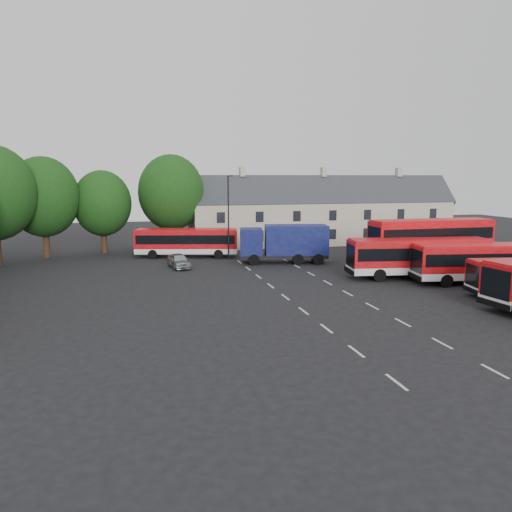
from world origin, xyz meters
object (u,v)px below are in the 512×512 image
Objects in this scene: box_truck at (285,242)px; silver_car at (179,261)px; bus_dd_south at (431,242)px; lamppost at (229,215)px.

silver_car is at bearing -167.52° from box_truck.
box_truck is 2.25× the size of silver_car.
silver_car is at bearing 161.89° from bus_dd_south.
box_truck is 1.04× the size of lamppost.
bus_dd_south is 20.61m from lamppost.
box_truck is at bearing -7.71° from silver_car.
lamppost is at bearing 146.73° from bus_dd_south.
bus_dd_south is 14.19m from box_truck.
silver_car is at bearing -146.53° from lamppost.
bus_dd_south is at bearing -32.75° from lamppost.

